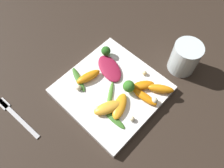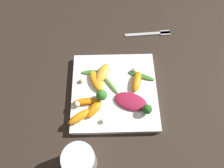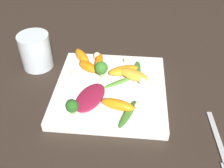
% 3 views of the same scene
% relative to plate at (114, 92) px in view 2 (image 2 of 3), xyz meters
% --- Properties ---
extents(ground_plane, '(2.40, 2.40, 0.00)m').
position_rel_plate_xyz_m(ground_plane, '(0.00, 0.00, -0.01)').
color(ground_plane, '#2D231C').
extents(plate, '(0.26, 0.26, 0.02)m').
position_rel_plate_xyz_m(plate, '(0.00, 0.00, 0.00)').
color(plate, white).
rests_on(plate, ground_plane).
extents(drinking_glass, '(0.08, 0.08, 0.10)m').
position_rel_plate_xyz_m(drinking_glass, '(0.09, 0.21, 0.04)').
color(drinking_glass, silver).
rests_on(drinking_glass, ground_plane).
extents(fork, '(0.17, 0.03, 0.01)m').
position_rel_plate_xyz_m(fork, '(-0.15, -0.23, -0.01)').
color(fork, '#B2B2B7').
rests_on(fork, ground_plane).
extents(radicchio_leaf_0, '(0.11, 0.09, 0.01)m').
position_rel_plate_xyz_m(radicchio_leaf_0, '(-0.05, 0.04, 0.02)').
color(radicchio_leaf_0, maroon).
rests_on(radicchio_leaf_0, plate).
extents(orange_segment_0, '(0.04, 0.08, 0.02)m').
position_rel_plate_xyz_m(orange_segment_0, '(-0.07, -0.02, 0.02)').
color(orange_segment_0, orange).
rests_on(orange_segment_0, plate).
extents(orange_segment_1, '(0.07, 0.06, 0.02)m').
position_rel_plate_xyz_m(orange_segment_1, '(0.10, 0.09, 0.02)').
color(orange_segment_1, orange).
rests_on(orange_segment_1, plate).
extents(orange_segment_2, '(0.06, 0.07, 0.02)m').
position_rel_plate_xyz_m(orange_segment_2, '(0.06, 0.06, 0.02)').
color(orange_segment_2, orange).
rests_on(orange_segment_2, plate).
extents(orange_segment_3, '(0.08, 0.03, 0.02)m').
position_rel_plate_xyz_m(orange_segment_3, '(0.09, 0.04, 0.02)').
color(orange_segment_3, orange).
rests_on(orange_segment_3, plate).
extents(orange_segment_4, '(0.06, 0.08, 0.02)m').
position_rel_plate_xyz_m(orange_segment_4, '(0.06, -0.03, 0.02)').
color(orange_segment_4, orange).
rests_on(orange_segment_4, plate).
extents(orange_segment_5, '(0.06, 0.08, 0.02)m').
position_rel_plate_xyz_m(orange_segment_5, '(0.04, -0.05, 0.02)').
color(orange_segment_5, '#FCAD33').
rests_on(orange_segment_5, plate).
extents(broccoli_floret_0, '(0.03, 0.03, 0.03)m').
position_rel_plate_xyz_m(broccoli_floret_0, '(-0.09, 0.07, 0.03)').
color(broccoli_floret_0, '#84AD5B').
rests_on(broccoli_floret_0, plate).
extents(broccoli_floret_1, '(0.03, 0.03, 0.04)m').
position_rel_plate_xyz_m(broccoli_floret_1, '(0.04, 0.03, 0.04)').
color(broccoli_floret_1, '#84AD5B').
rests_on(broccoli_floret_1, plate).
extents(arugula_sprig_0, '(0.08, 0.02, 0.00)m').
position_rel_plate_xyz_m(arugula_sprig_0, '(0.07, -0.06, 0.01)').
color(arugula_sprig_0, '#3D7528').
rests_on(arugula_sprig_0, plate).
extents(arugula_sprig_1, '(0.06, 0.08, 0.01)m').
position_rel_plate_xyz_m(arugula_sprig_1, '(0.01, -0.02, 0.01)').
color(arugula_sprig_1, '#518E33').
rests_on(arugula_sprig_1, plate).
extents(arugula_sprig_2, '(0.09, 0.05, 0.01)m').
position_rel_plate_xyz_m(arugula_sprig_2, '(-0.09, -0.05, 0.01)').
color(arugula_sprig_2, '#3D7528').
rests_on(arugula_sprig_2, plate).
extents(macadamia_nut_0, '(0.01, 0.01, 0.01)m').
position_rel_plate_xyz_m(macadamia_nut_0, '(0.10, -0.03, 0.02)').
color(macadamia_nut_0, beige).
rests_on(macadamia_nut_0, plate).
extents(macadamia_nut_1, '(0.01, 0.01, 0.01)m').
position_rel_plate_xyz_m(macadamia_nut_1, '(0.04, 0.10, 0.02)').
color(macadamia_nut_1, beige).
rests_on(macadamia_nut_1, plate).
extents(macadamia_nut_2, '(0.02, 0.02, 0.02)m').
position_rel_plate_xyz_m(macadamia_nut_2, '(-0.07, -0.07, 0.02)').
color(macadamia_nut_2, beige).
rests_on(macadamia_nut_2, plate).
extents(macadamia_nut_3, '(0.02, 0.02, 0.02)m').
position_rel_plate_xyz_m(macadamia_nut_3, '(0.02, -0.07, 0.02)').
color(macadamia_nut_3, beige).
rests_on(macadamia_nut_3, plate).
extents(macadamia_nut_4, '(0.02, 0.02, 0.02)m').
position_rel_plate_xyz_m(macadamia_nut_4, '(0.11, 0.05, 0.02)').
color(macadamia_nut_4, beige).
rests_on(macadamia_nut_4, plate).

